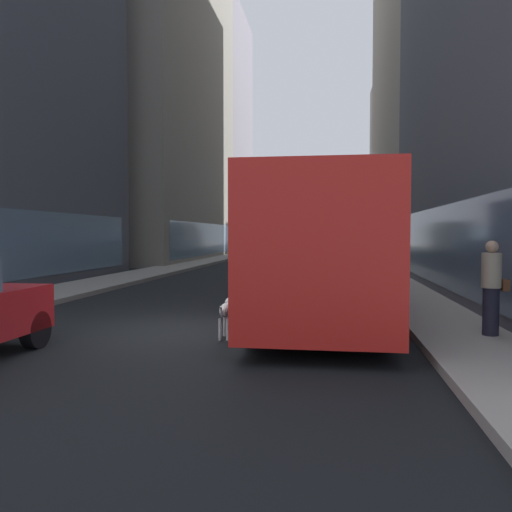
{
  "coord_description": "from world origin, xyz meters",
  "views": [
    {
      "loc": [
        2.99,
        -9.8,
        1.95
      ],
      "look_at": [
        1.12,
        2.94,
        1.4
      ],
      "focal_mm": 35.68,
      "sensor_mm": 36.0,
      "label": 1
    }
  ],
  "objects": [
    {
      "name": "transit_bus",
      "position": [
        2.8,
        3.15,
        1.78
      ],
      "size": [
        2.78,
        11.53,
        3.05
      ],
      "color": "red",
      "rests_on": "ground"
    },
    {
      "name": "dalmatian_dog",
      "position": [
        1.06,
        -0.45,
        0.51
      ],
      "size": [
        0.22,
        0.96,
        0.72
      ],
      "color": "white",
      "rests_on": "ground"
    },
    {
      "name": "building_left_far",
      "position": [
        -11.9,
        50.24,
        14.56
      ],
      "size": [
        8.49,
        18.6,
        29.13
      ],
      "color": "slate",
      "rests_on": "ground"
    },
    {
      "name": "building_right_mid",
      "position": [
        11.9,
        26.85,
        17.45
      ],
      "size": [
        10.62,
        20.58,
        34.91
      ],
      "color": "gray",
      "rests_on": "ground"
    },
    {
      "name": "pedestrian_with_handbag",
      "position": [
        5.83,
        -0.29,
        1.01
      ],
      "size": [
        0.45,
        0.34,
        1.69
      ],
      "color": "#1E1E2D",
      "rests_on": "sidewalk_right"
    },
    {
      "name": "car_grey_wagon",
      "position": [
        -1.2,
        19.74,
        0.82
      ],
      "size": [
        1.87,
        4.34,
        1.62
      ],
      "color": "slate",
      "rests_on": "ground"
    },
    {
      "name": "sidewalk_right",
      "position": [
        5.7,
        35.0,
        0.07
      ],
      "size": [
        2.4,
        110.0,
        0.15
      ],
      "primitive_type": "cube",
      "color": "#9E9991",
      "rests_on": "ground"
    },
    {
      "name": "box_truck",
      "position": [
        -1.2,
        38.5,
        1.67
      ],
      "size": [
        2.3,
        7.5,
        3.05
      ],
      "color": "silver",
      "rests_on": "ground"
    },
    {
      "name": "building_right_far",
      "position": [
        11.9,
        46.22,
        9.58
      ],
      "size": [
        8.49,
        16.08,
        19.18
      ],
      "color": "gray",
      "rests_on": "ground"
    },
    {
      "name": "car_silver_sedan",
      "position": [
        -1.2,
        27.3,
        0.82
      ],
      "size": [
        1.86,
        4.09,
        1.62
      ],
      "color": "#B7BABF",
      "rests_on": "ground"
    },
    {
      "name": "building_left_mid",
      "position": [
        -11.9,
        28.45,
        19.89
      ],
      "size": [
        11.01,
        20.88,
        39.8
      ],
      "color": "gray",
      "rests_on": "ground"
    },
    {
      "name": "car_yellow_taxi",
      "position": [
        1.2,
        12.02,
        0.82
      ],
      "size": [
        1.76,
        3.94,
        1.62
      ],
      "color": "yellow",
      "rests_on": "ground"
    },
    {
      "name": "car_black_suv",
      "position": [
        1.2,
        21.58,
        0.82
      ],
      "size": [
        1.87,
        3.99,
        1.62
      ],
      "color": "black",
      "rests_on": "ground"
    },
    {
      "name": "sidewalk_left",
      "position": [
        -5.7,
        35.0,
        0.07
      ],
      "size": [
        2.4,
        110.0,
        0.15
      ],
      "primitive_type": "cube",
      "color": "gray",
      "rests_on": "ground"
    },
    {
      "name": "ground_plane",
      "position": [
        0.0,
        35.0,
        0.0
      ],
      "size": [
        120.0,
        120.0,
        0.0
      ],
      "primitive_type": "plane",
      "color": "black"
    }
  ]
}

